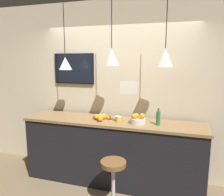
{
  "coord_description": "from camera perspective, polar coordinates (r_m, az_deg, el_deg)",
  "views": [
    {
      "loc": [
        0.95,
        -2.55,
        1.97
      ],
      "look_at": [
        0.0,
        0.56,
        1.38
      ],
      "focal_mm": 35.0,
      "sensor_mm": 36.0,
      "label": 1
    }
  ],
  "objects": [
    {
      "name": "pendant_lamp_right",
      "position": [
        3.09,
        13.72,
        10.26
      ],
      "size": [
        0.22,
        0.22,
        0.94
      ],
      "color": "black"
    },
    {
      "name": "back_wall",
      "position": [
        3.68,
        1.86,
        2.14
      ],
      "size": [
        8.0,
        0.06,
        2.9
      ],
      "color": "beige",
      "rests_on": "ground_plane"
    },
    {
      "name": "fruit_bowl",
      "position": [
        3.23,
        6.69,
        -5.55
      ],
      "size": [
        0.23,
        0.23,
        0.16
      ],
      "color": "beige",
      "rests_on": "service_counter"
    },
    {
      "name": "hanging_menu_board",
      "position": [
        2.99,
        4.3,
        2.65
      ],
      "size": [
        0.24,
        0.01,
        0.17
      ],
      "color": "white"
    },
    {
      "name": "spread_jar",
      "position": [
        3.3,
        1.73,
        -5.47
      ],
      "size": [
        0.1,
        0.1,
        0.09
      ],
      "color": "gold",
      "rests_on": "service_counter"
    },
    {
      "name": "pendant_lamp_middle",
      "position": [
        3.23,
        -0.09,
        10.77
      ],
      "size": [
        0.21,
        0.21,
        0.93
      ],
      "color": "black"
    },
    {
      "name": "bar_stool",
      "position": [
        3.02,
        0.34,
        -20.03
      ],
      "size": [
        0.38,
        0.38,
        0.67
      ],
      "color": "#B7B7BC",
      "rests_on": "ground_plane"
    },
    {
      "name": "service_counter",
      "position": [
        3.56,
        0.0,
        -13.82
      ],
      "size": [
        2.81,
        0.59,
        1.03
      ],
      "color": "black",
      "rests_on": "ground_plane"
    },
    {
      "name": "juice_bottle",
      "position": [
        3.18,
        11.98,
        -5.13
      ],
      "size": [
        0.06,
        0.06,
        0.25
      ],
      "color": "#286B33",
      "rests_on": "service_counter"
    },
    {
      "name": "mounted_tv",
      "position": [
        3.88,
        -9.89,
        7.57
      ],
      "size": [
        0.73,
        0.04,
        0.52
      ],
      "color": "black"
    },
    {
      "name": "orange_pile",
      "position": [
        3.41,
        -3.07,
        -5.03
      ],
      "size": [
        0.28,
        0.23,
        0.09
      ],
      "color": "orange",
      "rests_on": "service_counter"
    },
    {
      "name": "pendant_lamp_left",
      "position": [
        3.53,
        -12.11,
        8.92
      ],
      "size": [
        0.21,
        0.21,
        1.01
      ],
      "color": "black"
    }
  ]
}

